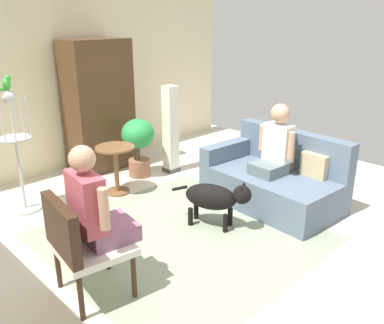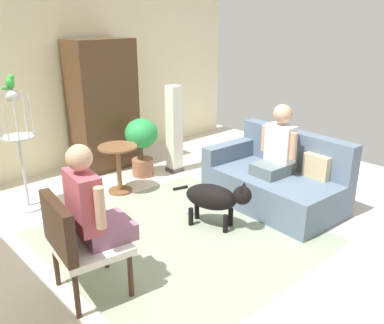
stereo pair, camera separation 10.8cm
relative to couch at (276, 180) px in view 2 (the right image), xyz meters
name	(u,v)px [view 2 (the right image)]	position (x,y,z in m)	size (l,w,h in m)	color
ground_plane	(191,232)	(-1.27, 0.16, -0.30)	(7.11, 7.11, 0.00)	beige
back_wall	(59,74)	(-1.27, 2.98, 1.12)	(6.52, 0.12, 2.84)	beige
area_rug	(181,237)	(-1.42, 0.15, -0.30)	(2.48, 2.53, 0.01)	gray
couch	(276,180)	(0.00, 0.00, 0.00)	(1.04, 1.67, 0.88)	slate
armchair	(76,239)	(-2.65, 0.01, 0.23)	(0.63, 0.67, 0.89)	#382316
person_on_couch	(278,146)	(-0.05, -0.03, 0.46)	(0.47, 0.50, 0.83)	slate
person_on_armchair	(91,205)	(-2.51, -0.01, 0.49)	(0.51, 0.55, 0.84)	#875873
round_end_table	(119,163)	(-1.23, 1.59, 0.10)	(0.50, 0.50, 0.64)	brown
dog	(215,198)	(-0.98, 0.08, 0.05)	(0.49, 0.85, 0.56)	black
bird_cage_stand	(21,152)	(-2.32, 1.94, 0.41)	(0.37, 0.37, 1.44)	silver
parrot	(10,82)	(-2.32, 1.94, 1.22)	(0.17, 0.10, 0.16)	green
potted_plant	(142,140)	(-0.65, 1.87, 0.23)	(0.47, 0.47, 0.85)	#996047
column_lamp	(174,130)	(-0.19, 1.69, 0.33)	(0.20, 0.20, 1.28)	#4C4742
armoire_cabinet	(103,105)	(-0.82, 2.57, 0.65)	(0.92, 0.56, 1.91)	#4C331E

